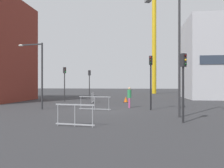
{
  "coord_description": "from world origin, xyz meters",
  "views": [
    {
      "loc": [
        2.92,
        -17.56,
        2.06
      ],
      "look_at": [
        0.0,
        6.33,
        2.03
      ],
      "focal_mm": 37.12,
      "sensor_mm": 36.0,
      "label": 1
    }
  ],
  "objects_px": {
    "traffic_light_far": "(89,80)",
    "traffic_light_near": "(151,74)",
    "streetlamp_short": "(38,68)",
    "traffic_cone_on_verge": "(126,100)",
    "streetlamp_tall": "(180,36)",
    "construction_crane": "(154,27)",
    "traffic_light_verge": "(183,76)",
    "traffic_light_median": "(65,78)",
    "pedestrian_walking": "(129,96)"
  },
  "relations": [
    {
      "from": "traffic_light_far",
      "to": "traffic_light_near",
      "type": "relative_size",
      "value": 0.92
    },
    {
      "from": "streetlamp_short",
      "to": "traffic_cone_on_verge",
      "type": "distance_m",
      "value": 10.68
    },
    {
      "from": "traffic_light_near",
      "to": "streetlamp_short",
      "type": "bearing_deg",
      "value": -177.04
    },
    {
      "from": "streetlamp_tall",
      "to": "traffic_cone_on_verge",
      "type": "bearing_deg",
      "value": 109.35
    },
    {
      "from": "construction_crane",
      "to": "traffic_light_far",
      "type": "xyz_separation_m",
      "value": [
        -9.8,
        -17.98,
        -11.3
      ]
    },
    {
      "from": "traffic_light_verge",
      "to": "traffic_light_near",
      "type": "xyz_separation_m",
      "value": [
        -1.43,
        5.79,
        0.36
      ]
    },
    {
      "from": "traffic_light_far",
      "to": "streetlamp_short",
      "type": "bearing_deg",
      "value": -96.07
    },
    {
      "from": "streetlamp_short",
      "to": "traffic_light_far",
      "type": "distance_m",
      "value": 13.06
    },
    {
      "from": "traffic_light_verge",
      "to": "traffic_cone_on_verge",
      "type": "bearing_deg",
      "value": 106.38
    },
    {
      "from": "construction_crane",
      "to": "streetlamp_short",
      "type": "height_order",
      "value": "construction_crane"
    },
    {
      "from": "traffic_light_median",
      "to": "traffic_light_far",
      "type": "bearing_deg",
      "value": 68.54
    },
    {
      "from": "construction_crane",
      "to": "streetlamp_short",
      "type": "xyz_separation_m",
      "value": [
        -11.18,
        -30.95,
        -10.58
      ]
    },
    {
      "from": "construction_crane",
      "to": "pedestrian_walking",
      "type": "height_order",
      "value": "construction_crane"
    },
    {
      "from": "construction_crane",
      "to": "streetlamp_tall",
      "type": "bearing_deg",
      "value": -90.92
    },
    {
      "from": "streetlamp_short",
      "to": "traffic_light_near",
      "type": "xyz_separation_m",
      "value": [
        9.07,
        0.47,
        -0.51
      ]
    },
    {
      "from": "streetlamp_short",
      "to": "traffic_light_verge",
      "type": "distance_m",
      "value": 11.81
    },
    {
      "from": "construction_crane",
      "to": "traffic_light_verge",
      "type": "bearing_deg",
      "value": -91.06
    },
    {
      "from": "traffic_light_median",
      "to": "pedestrian_walking",
      "type": "height_order",
      "value": "traffic_light_median"
    },
    {
      "from": "streetlamp_tall",
      "to": "streetlamp_short",
      "type": "xyz_separation_m",
      "value": [
        -10.63,
        3.53,
        -1.63
      ]
    },
    {
      "from": "construction_crane",
      "to": "streetlamp_tall",
      "type": "distance_m",
      "value": 35.62
    },
    {
      "from": "construction_crane",
      "to": "streetlamp_tall",
      "type": "xyz_separation_m",
      "value": [
        -0.55,
        -34.48,
        -8.94
      ]
    },
    {
      "from": "traffic_light_verge",
      "to": "streetlamp_short",
      "type": "bearing_deg",
      "value": 153.14
    },
    {
      "from": "streetlamp_short",
      "to": "traffic_light_verge",
      "type": "bearing_deg",
      "value": -26.86
    },
    {
      "from": "traffic_light_far",
      "to": "pedestrian_walking",
      "type": "height_order",
      "value": "traffic_light_far"
    },
    {
      "from": "streetlamp_short",
      "to": "traffic_cone_on_verge",
      "type": "bearing_deg",
      "value": 49.39
    },
    {
      "from": "traffic_light_median",
      "to": "pedestrian_walking",
      "type": "relative_size",
      "value": 2.26
    },
    {
      "from": "construction_crane",
      "to": "traffic_cone_on_verge",
      "type": "relative_size",
      "value": 34.66
    },
    {
      "from": "traffic_light_near",
      "to": "pedestrian_walking",
      "type": "height_order",
      "value": "traffic_light_near"
    },
    {
      "from": "streetlamp_tall",
      "to": "traffic_light_near",
      "type": "height_order",
      "value": "streetlamp_tall"
    },
    {
      "from": "construction_crane",
      "to": "traffic_cone_on_verge",
      "type": "bearing_deg",
      "value": -101.03
    },
    {
      "from": "streetlamp_short",
      "to": "traffic_light_median",
      "type": "distance_m",
      "value": 8.2
    },
    {
      "from": "traffic_light_far",
      "to": "traffic_light_median",
      "type": "height_order",
      "value": "traffic_light_median"
    },
    {
      "from": "traffic_cone_on_verge",
      "to": "traffic_light_far",
      "type": "bearing_deg",
      "value": 135.48
    },
    {
      "from": "streetlamp_tall",
      "to": "traffic_light_median",
      "type": "xyz_separation_m",
      "value": [
        -11.14,
        11.69,
        -2.3
      ]
    },
    {
      "from": "pedestrian_walking",
      "to": "traffic_light_far",
      "type": "bearing_deg",
      "value": 118.49
    },
    {
      "from": "traffic_light_near",
      "to": "traffic_cone_on_verge",
      "type": "distance_m",
      "value": 8.1
    },
    {
      "from": "pedestrian_walking",
      "to": "construction_crane",
      "type": "bearing_deg",
      "value": 82.41
    },
    {
      "from": "traffic_light_median",
      "to": "pedestrian_walking",
      "type": "xyz_separation_m",
      "value": [
        7.83,
        -6.15,
        -1.65
      ]
    },
    {
      "from": "streetlamp_short",
      "to": "traffic_light_far",
      "type": "bearing_deg",
      "value": 83.93
    },
    {
      "from": "traffic_light_far",
      "to": "traffic_light_median",
      "type": "bearing_deg",
      "value": -111.46
    },
    {
      "from": "traffic_light_median",
      "to": "traffic_light_near",
      "type": "height_order",
      "value": "traffic_light_near"
    },
    {
      "from": "pedestrian_walking",
      "to": "traffic_light_median",
      "type": "bearing_deg",
      "value": 141.86
    },
    {
      "from": "construction_crane",
      "to": "traffic_light_verge",
      "type": "distance_m",
      "value": 38.04
    },
    {
      "from": "traffic_light_near",
      "to": "traffic_light_median",
      "type": "bearing_deg",
      "value": 141.25
    },
    {
      "from": "traffic_light_far",
      "to": "traffic_light_near",
      "type": "bearing_deg",
      "value": -58.37
    },
    {
      "from": "traffic_light_verge",
      "to": "traffic_light_near",
      "type": "distance_m",
      "value": 5.98
    },
    {
      "from": "streetlamp_tall",
      "to": "pedestrian_walking",
      "type": "height_order",
      "value": "streetlamp_tall"
    },
    {
      "from": "streetlamp_short",
      "to": "traffic_light_near",
      "type": "relative_size",
      "value": 1.26
    },
    {
      "from": "traffic_light_verge",
      "to": "traffic_light_far",
      "type": "bearing_deg",
      "value": 116.53
    },
    {
      "from": "construction_crane",
      "to": "traffic_light_median",
      "type": "xyz_separation_m",
      "value": [
        -11.69,
        -22.79,
        -11.25
      ]
    }
  ]
}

